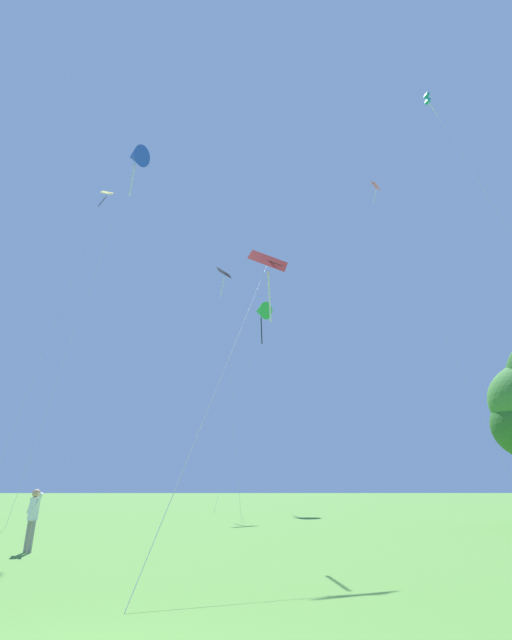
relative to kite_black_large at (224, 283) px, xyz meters
The scene contains 8 objects.
kite_black_large is the anchor object (origin of this frame).
kite_red_high 24.07m from the kite_black_large, 82.85° to the right, with size 3.33×8.64×10.56m.
kite_green_small 6.66m from the kite_black_large, 57.85° to the left, with size 4.98×9.62×19.67m.
kite_pink_low 16.73m from the kite_black_large, ahead, with size 4.41×9.31×29.86m.
kite_yellow_diamond 12.16m from the kite_black_large, 140.43° to the right, with size 0.99×11.24×24.26m.
kite_blue_delta 12.75m from the kite_black_large, 125.97° to the right, with size 3.23×7.19×26.38m.
kite_teal_box 21.17m from the kite_black_large, 46.98° to the right, with size 0.57×10.14×26.40m.
person_near_tree 29.75m from the kite_black_large, 99.68° to the right, with size 0.50×0.32×1.63m.
Camera 1 is at (1.72, -3.59, 1.63)m, focal length 25.46 mm.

